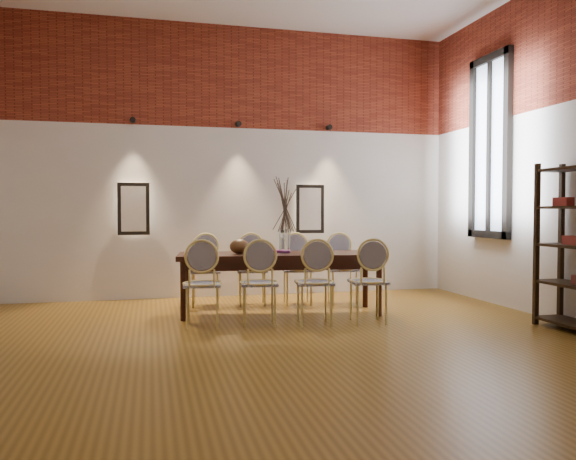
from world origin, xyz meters
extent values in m
cube|color=#8B601E|center=(0.00, 0.00, -0.01)|extent=(7.00, 7.00, 0.02)
cube|color=silver|center=(0.00, 3.55, 2.00)|extent=(7.00, 0.10, 4.00)
cube|color=maroon|center=(0.00, 3.48, 3.25)|extent=(7.00, 0.02, 1.50)
cube|color=#FFEAC6|center=(-1.30, 3.45, 1.30)|extent=(0.36, 0.06, 0.66)
cube|color=#FFEAC6|center=(1.30, 3.45, 1.30)|extent=(0.36, 0.06, 0.66)
cylinder|color=black|center=(-1.30, 3.42, 2.55)|extent=(0.08, 0.10, 0.08)
cylinder|color=black|center=(0.20, 3.42, 2.55)|extent=(0.08, 0.10, 0.08)
cylinder|color=black|center=(1.60, 3.42, 2.55)|extent=(0.08, 0.10, 0.08)
cube|color=silver|center=(3.46, 2.00, 2.15)|extent=(0.02, 0.78, 2.38)
cube|color=black|center=(3.44, 2.00, 2.15)|extent=(0.08, 0.90, 2.50)
cube|color=black|center=(3.44, 2.00, 2.15)|extent=(0.06, 0.06, 2.40)
cube|color=black|center=(0.49, 1.92, 0.38)|extent=(2.57, 1.09, 0.75)
cylinder|color=silver|center=(0.54, 1.92, 0.90)|extent=(0.14, 0.14, 0.30)
ellipsoid|color=brown|center=(-0.02, 1.93, 0.84)|extent=(0.24, 0.24, 0.18)
cube|color=#832276|center=(0.48, 2.06, 0.77)|extent=(0.28, 0.21, 0.03)
camera|label=1|loc=(-1.07, -4.81, 1.28)|focal=35.00mm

